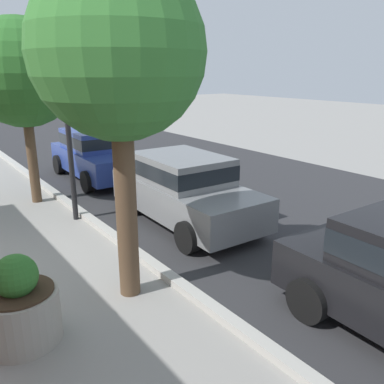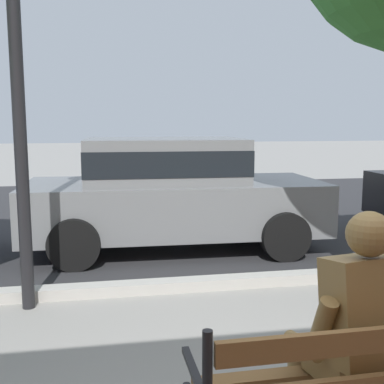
{
  "view_description": "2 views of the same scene",
  "coord_description": "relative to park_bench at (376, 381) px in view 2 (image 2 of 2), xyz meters",
  "views": [
    {
      "loc": [
        6.92,
        -0.35,
        3.38
      ],
      "look_at": [
        0.11,
        4.65,
        0.8
      ],
      "focal_mm": 37.48,
      "sensor_mm": 36.0,
      "label": 1
    },
    {
      "loc": [
        -1.11,
        -1.96,
        1.79
      ],
      "look_at": [
        0.11,
        4.65,
        0.8
      ],
      "focal_mm": 44.87,
      "sensor_mm": 36.0,
      "label": 2
    }
  ],
  "objects": [
    {
      "name": "street_surface",
      "position": [
        -0.17,
        7.49,
        -0.54
      ],
      "size": [
        60.0,
        9.0,
        0.01
      ],
      "primitive_type": "cube",
      "color": "#2D2D30",
      "rests_on": "ground"
    },
    {
      "name": "curb_stone",
      "position": [
        -0.17,
        2.89,
        -0.48
      ],
      "size": [
        60.0,
        0.2,
        0.12
      ],
      "primitive_type": "cube",
      "color": "#B2AFA8",
      "rests_on": "ground"
    },
    {
      "name": "park_bench",
      "position": [
        0.0,
        0.0,
        0.0
      ],
      "size": [
        1.81,
        0.55,
        0.95
      ],
      "color": "brown",
      "rests_on": "ground"
    },
    {
      "name": "bronze_statue_seated",
      "position": [
        -0.06,
        0.21,
        0.12
      ],
      "size": [
        0.6,
        0.84,
        1.37
      ],
      "color": "olive",
      "rests_on": "ground"
    },
    {
      "name": "parked_car_grey",
      "position": [
        -0.35,
        4.65,
        0.3
      ],
      "size": [
        4.15,
        2.01,
        1.56
      ],
      "color": "slate",
      "rests_on": "ground"
    },
    {
      "name": "lamp_post",
      "position": [
        -2.03,
        2.69,
        2.01
      ],
      "size": [
        0.32,
        0.32,
        3.9
      ],
      "color": "black",
      "rests_on": "ground"
    }
  ]
}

